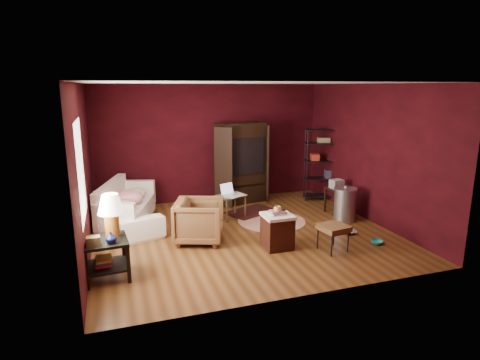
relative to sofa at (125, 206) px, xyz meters
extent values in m
cube|color=brown|center=(2.12, -1.10, -0.43)|extent=(5.50, 5.00, 0.02)
cube|color=white|center=(2.12, -1.10, 2.39)|extent=(5.50, 5.00, 0.02)
cube|color=#3F090E|center=(2.12, 1.41, 0.98)|extent=(5.50, 0.02, 2.80)
cube|color=#3F090E|center=(2.12, -3.61, 0.98)|extent=(5.50, 0.02, 2.80)
cube|color=#3F090E|center=(-0.64, -1.10, 0.98)|extent=(0.02, 5.00, 2.80)
cube|color=#3F090E|center=(4.88, -1.10, 0.98)|extent=(0.02, 5.00, 2.80)
cube|color=white|center=(-0.61, -2.10, 1.18)|extent=(0.02, 1.20, 1.40)
imported|color=white|center=(0.00, 0.00, 0.00)|extent=(1.16, 2.21, 0.83)
imported|color=black|center=(1.23, -1.25, 0.01)|extent=(1.01, 1.04, 0.85)
imported|color=#B9BAC0|center=(4.03, -1.78, -0.29)|extent=(0.26, 0.09, 0.25)
imported|color=#27B7B6|center=(4.20, -2.38, -0.31)|extent=(0.22, 0.10, 0.21)
imported|color=#0B0F3B|center=(-0.28, -2.39, 0.25)|extent=(0.20, 0.21, 0.16)
imported|color=tan|center=(2.42, -2.02, 0.32)|extent=(0.15, 0.13, 0.12)
cube|color=black|center=(-0.37, -2.23, 0.16)|extent=(0.67, 0.67, 0.04)
cube|color=black|center=(-0.37, -2.23, -0.23)|extent=(0.62, 0.62, 0.03)
cube|color=black|center=(-0.63, -2.53, -0.12)|extent=(0.06, 0.06, 0.58)
cube|color=black|center=(-0.07, -2.49, -0.12)|extent=(0.06, 0.06, 0.58)
cube|color=black|center=(-0.67, -1.97, -0.12)|extent=(0.06, 0.06, 0.58)
cube|color=black|center=(-0.11, -1.93, -0.12)|extent=(0.06, 0.06, 0.58)
cylinder|color=#B96B21|center=(-0.26, -2.11, 0.35)|extent=(0.22, 0.22, 0.35)
cone|color=#F2E5C6|center=(-0.26, -2.11, 0.67)|extent=(0.40, 0.40, 0.29)
cube|color=olive|center=(-0.52, -2.39, 0.24)|extent=(0.20, 0.14, 0.12)
cube|color=#B53C2D|center=(-0.42, -2.23, -0.18)|extent=(0.25, 0.31, 0.03)
cube|color=#2D61B5|center=(-0.41, -2.23, -0.15)|extent=(0.25, 0.31, 0.03)
cube|color=gold|center=(-0.40, -2.23, -0.11)|extent=(0.25, 0.31, 0.03)
cube|color=white|center=(0.05, 0.04, -0.15)|extent=(1.24, 1.91, 0.37)
cube|color=white|center=(-0.26, 0.13, 0.10)|extent=(0.69, 1.74, 0.75)
cube|color=white|center=(-0.21, -0.81, 0.05)|extent=(0.76, 0.38, 0.51)
cube|color=white|center=(0.31, 0.88, 0.05)|extent=(0.76, 0.38, 0.51)
ellipsoid|color=#F52236|center=(-0.06, -0.47, 0.14)|extent=(0.61, 0.61, 0.26)
ellipsoid|color=#F52236|center=(0.10, 0.02, 0.16)|extent=(0.68, 0.68, 0.30)
ellipsoid|color=white|center=(0.23, 0.47, 0.13)|extent=(0.56, 0.56, 0.24)
cube|color=#411A0F|center=(2.45, -1.97, -0.14)|extent=(0.46, 0.46, 0.56)
cube|color=white|center=(2.45, -1.97, 0.17)|extent=(0.50, 0.50, 0.05)
cube|color=beige|center=(2.45, -1.97, 0.20)|extent=(0.27, 0.21, 0.02)
cube|color=teal|center=(2.45, -1.97, 0.23)|extent=(0.28, 0.22, 0.02)
cube|color=#CA4C5D|center=(2.45, -1.97, 0.25)|extent=(0.26, 0.21, 0.02)
cube|color=black|center=(2.53, -1.93, 0.27)|extent=(0.11, 0.17, 0.02)
cube|color=black|center=(3.30, -2.38, 0.00)|extent=(0.52, 0.52, 0.09)
cube|color=black|center=(3.30, -2.38, -0.06)|extent=(0.47, 0.47, 0.02)
cylinder|color=black|center=(3.15, -2.59, -0.23)|extent=(0.03, 0.03, 0.37)
cylinder|color=black|center=(3.50, -2.53, -0.23)|extent=(0.03, 0.03, 0.37)
cylinder|color=black|center=(3.09, -2.24, -0.23)|extent=(0.03, 0.03, 0.37)
cylinder|color=black|center=(3.44, -2.17, -0.23)|extent=(0.03, 0.03, 0.37)
cylinder|color=beige|center=(2.89, -0.64, -0.41)|extent=(1.85, 1.85, 0.01)
cube|color=#441412|center=(2.70, 0.08, -0.40)|extent=(1.28, 1.09, 0.01)
cube|color=brown|center=(2.16, -0.16, 0.08)|extent=(0.71, 0.61, 0.03)
cylinder|color=brown|center=(1.99, -0.42, -0.17)|extent=(0.05, 0.05, 0.49)
cylinder|color=brown|center=(2.46, -0.22, -0.17)|extent=(0.05, 0.05, 0.49)
cylinder|color=brown|center=(1.86, -0.11, -0.17)|extent=(0.05, 0.05, 0.49)
cylinder|color=brown|center=(2.33, 0.09, -0.17)|extent=(0.05, 0.05, 0.49)
cube|color=silver|center=(2.15, -0.14, 0.10)|extent=(0.38, 0.32, 0.02)
cube|color=silver|center=(2.10, -0.04, 0.21)|extent=(0.32, 0.19, 0.21)
cube|color=beige|center=(2.09, -0.30, 0.09)|extent=(0.34, 0.36, 0.00)
cube|color=beige|center=(2.32, -0.19, 0.09)|extent=(0.27, 0.33, 0.00)
cube|color=black|center=(2.75, 0.99, 0.54)|extent=(1.21, 0.81, 1.91)
cube|color=black|center=(2.77, 0.89, 0.74)|extent=(0.98, 0.63, 0.86)
cube|color=black|center=(2.22, 0.60, 0.54)|extent=(0.36, 0.35, 1.81)
cube|color=black|center=(3.40, 0.84, 0.54)|extent=(0.23, 0.44, 1.81)
cube|color=#323537|center=(2.76, 0.94, 0.64)|extent=(0.71, 0.62, 0.52)
cube|color=black|center=(2.81, 0.69, 0.64)|extent=(0.50, 0.11, 0.40)
cube|color=black|center=(2.76, 0.94, 0.04)|extent=(0.99, 0.68, 0.05)
cylinder|color=black|center=(4.27, 0.50, 0.46)|extent=(0.03, 0.03, 1.74)
cylinder|color=black|center=(5.04, 0.24, 0.46)|extent=(0.03, 0.03, 1.74)
cylinder|color=black|center=(4.38, 0.83, 0.46)|extent=(0.03, 0.03, 1.74)
cylinder|color=black|center=(5.16, 0.57, 0.46)|extent=(0.03, 0.03, 1.74)
cube|color=black|center=(4.71, 0.53, -0.32)|extent=(0.93, 0.62, 0.02)
cube|color=black|center=(4.71, 0.53, 0.12)|extent=(0.93, 0.62, 0.02)
cube|color=black|center=(4.71, 0.53, 0.55)|extent=(0.93, 0.62, 0.02)
cube|color=black|center=(4.71, 0.53, 0.99)|extent=(0.93, 0.62, 0.02)
cube|color=black|center=(4.71, 0.53, 1.31)|extent=(0.93, 0.62, 0.02)
cube|color=#AB2E1C|center=(4.53, 0.60, 0.65)|extent=(0.26, 0.29, 0.16)
cube|color=#3A3947|center=(4.90, 0.47, 0.23)|extent=(0.31, 0.31, 0.19)
cube|color=#8E7955|center=(4.71, 0.53, 1.07)|extent=(0.34, 0.28, 0.12)
cube|color=black|center=(4.47, -0.54, 0.13)|extent=(0.43, 0.43, 0.04)
cube|color=black|center=(4.33, -0.72, -0.14)|extent=(0.04, 0.04, 0.55)
cube|color=black|center=(4.65, -0.68, -0.14)|extent=(0.04, 0.04, 0.55)
cube|color=black|center=(4.28, -0.40, -0.14)|extent=(0.04, 0.04, 0.55)
cube|color=black|center=(4.60, -0.36, -0.14)|extent=(0.04, 0.04, 0.55)
cube|color=#B7B7BC|center=(4.47, -0.54, 0.25)|extent=(0.29, 0.24, 0.19)
cylinder|color=#B2B2BA|center=(4.36, -1.07, -0.09)|extent=(0.53, 0.53, 0.66)
cylinder|color=#B2B2BA|center=(4.36, -1.07, 0.26)|extent=(0.59, 0.59, 0.04)
sphere|color=#B2B2BA|center=(4.36, -1.07, 0.31)|extent=(0.08, 0.08, 0.07)
camera|label=1|loc=(-0.21, -7.98, 2.33)|focal=30.00mm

